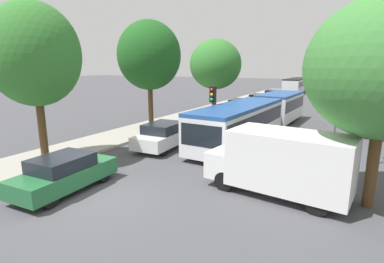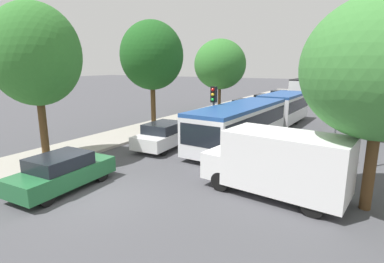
{
  "view_description": "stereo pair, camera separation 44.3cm",
  "coord_description": "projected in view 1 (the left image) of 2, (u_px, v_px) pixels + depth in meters",
  "views": [
    {
      "loc": [
        7.54,
        -6.96,
        4.56
      ],
      "look_at": [
        0.2,
        6.31,
        1.2
      ],
      "focal_mm": 28.0,
      "sensor_mm": 36.0,
      "label": 1
    },
    {
      "loc": [
        7.92,
        -6.74,
        4.56
      ],
      "look_at": [
        0.2,
        6.31,
        1.2
      ],
      "focal_mm": 28.0,
      "sensor_mm": 36.0,
      "label": 2
    }
  ],
  "objects": [
    {
      "name": "ground_plane",
      "position": [
        100.0,
        198.0,
        10.49
      ],
      "size": [
        200.0,
        200.0,
        0.0
      ],
      "primitive_type": "plane",
      "color": "#47474C"
    },
    {
      "name": "kerb_strip_left",
      "position": [
        220.0,
        107.0,
        33.19
      ],
      "size": [
        3.2,
        56.84,
        0.14
      ],
      "primitive_type": "cube",
      "color": "#9E998E",
      "rests_on": "ground"
    },
    {
      "name": "articulated_bus",
      "position": [
        259.0,
        114.0,
        20.08
      ],
      "size": [
        3.09,
        16.07,
        2.37
      ],
      "rotation": [
        0.0,
        0.0,
        -1.61
      ],
      "color": "silver",
      "rests_on": "ground"
    },
    {
      "name": "city_bus_rear",
      "position": [
        296.0,
        84.0,
        51.06
      ],
      "size": [
        2.55,
        11.22,
        2.41
      ],
      "rotation": [
        0.0,
        0.0,
        1.58
      ],
      "color": "silver",
      "rests_on": "ground"
    },
    {
      "name": "queued_car_green",
      "position": [
        64.0,
        173.0,
        11.01
      ],
      "size": [
        1.83,
        3.96,
        1.35
      ],
      "rotation": [
        0.0,
        0.0,
        1.62
      ],
      "color": "#236638",
      "rests_on": "ground"
    },
    {
      "name": "queued_car_white",
      "position": [
        164.0,
        135.0,
        16.75
      ],
      "size": [
        1.95,
        4.22,
        1.44
      ],
      "rotation": [
        0.0,
        0.0,
        1.62
      ],
      "color": "white",
      "rests_on": "ground"
    },
    {
      "name": "queued_car_tan",
      "position": [
        210.0,
        119.0,
        21.84
      ],
      "size": [
        1.88,
        4.07,
        1.39
      ],
      "rotation": [
        0.0,
        0.0,
        1.62
      ],
      "color": "tan",
      "rests_on": "ground"
    },
    {
      "name": "queued_car_graphite",
      "position": [
        241.0,
        107.0,
        27.66
      ],
      "size": [
        2.06,
        4.47,
        1.52
      ],
      "rotation": [
        0.0,
        0.0,
        1.62
      ],
      "color": "#47474C",
      "rests_on": "ground"
    },
    {
      "name": "queued_car_blue",
      "position": [
        259.0,
        101.0,
        32.5
      ],
      "size": [
        2.05,
        4.45,
        1.52
      ],
      "rotation": [
        0.0,
        0.0,
        1.62
      ],
      "color": "#284799",
      "rests_on": "ground"
    },
    {
      "name": "queued_car_black",
      "position": [
        273.0,
        96.0,
        38.38
      ],
      "size": [
        2.01,
        4.35,
        1.48
      ],
      "rotation": [
        0.0,
        0.0,
        1.62
      ],
      "color": "black",
      "rests_on": "ground"
    },
    {
      "name": "white_van",
      "position": [
        283.0,
        162.0,
        10.55
      ],
      "size": [
        5.18,
        2.48,
        2.31
      ],
      "rotation": [
        0.0,
        0.0,
        3.03
      ],
      "color": "white",
      "rests_on": "ground"
    },
    {
      "name": "traffic_light",
      "position": [
        213.0,
        102.0,
        17.04
      ],
      "size": [
        0.32,
        0.36,
        3.4
      ],
      "rotation": [
        0.0,
        0.0,
        -1.57
      ],
      "color": "#56595E",
      "rests_on": "ground"
    },
    {
      "name": "no_entry_sign",
      "position": [
        335.0,
        125.0,
        13.77
      ],
      "size": [
        0.7,
        0.08,
        2.82
      ],
      "rotation": [
        0.0,
        0.0,
        -1.57
      ],
      "color": "#56595E",
      "rests_on": "ground"
    },
    {
      "name": "direction_sign_post",
      "position": [
        374.0,
        111.0,
        13.35
      ],
      "size": [
        0.27,
        1.39,
        3.6
      ],
      "rotation": [
        0.0,
        0.0,
        3.29
      ],
      "color": "#56595E",
      "rests_on": "ground"
    },
    {
      "name": "tree_left_near",
      "position": [
        37.0,
        58.0,
        13.1
      ],
      "size": [
        3.95,
        3.95,
        7.28
      ],
      "color": "#51381E",
      "rests_on": "ground"
    },
    {
      "name": "tree_left_mid",
      "position": [
        149.0,
        56.0,
        20.31
      ],
      "size": [
        4.31,
        4.31,
        7.55
      ],
      "color": "#51381E",
      "rests_on": "ground"
    },
    {
      "name": "tree_left_far",
      "position": [
        215.0,
        64.0,
        29.67
      ],
      "size": [
        5.11,
        5.11,
        7.11
      ],
      "color": "#51381E",
      "rests_on": "ground"
    },
    {
      "name": "tree_right_near",
      "position": [
        382.0,
        72.0,
        9.05
      ],
      "size": [
        4.73,
        4.73,
        6.65
      ],
      "color": "#51381E",
      "rests_on": "ground"
    },
    {
      "name": "tree_right_mid",
      "position": [
        375.0,
        60.0,
        18.08
      ],
      "size": [
        4.8,
        4.8,
        7.32
      ],
      "color": "#51381E",
      "rests_on": "ground"
    },
    {
      "name": "tree_right_far",
      "position": [
        376.0,
        67.0,
        28.04
      ],
      "size": [
        5.0,
        5.0,
        6.96
      ],
      "color": "#51381E",
      "rests_on": "ground"
    }
  ]
}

